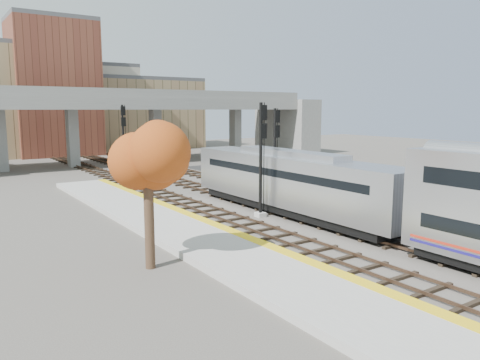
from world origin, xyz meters
TOP-DOWN VIEW (x-y plane):
  - ground at (0.00, 0.00)m, footprint 160.00×160.00m
  - platform at (-7.25, 0.00)m, footprint 4.50×60.00m
  - yellow_strip at (-5.35, 0.00)m, footprint 0.70×60.00m
  - tracks at (0.93, 12.50)m, footprint 10.70×95.00m
  - overpass at (4.92, 45.00)m, footprint 54.00×12.00m
  - buildings_far at (1.26, 66.57)m, footprint 43.00×21.00m
  - parking_lot at (14.00, 28.00)m, footprint 14.00×18.00m
  - locomotive at (1.00, 9.52)m, footprint 3.02×19.05m
  - signal_mast_near at (-1.10, 9.93)m, footprint 0.60×0.64m
  - signal_mast_mid at (3.00, 13.69)m, footprint 0.60×0.64m
  - signal_mast_far at (-1.10, 35.19)m, footprint 0.60×0.64m
  - tree at (-11.17, 4.64)m, footprint 3.60×3.60m
  - car_a at (9.63, 24.07)m, footprint 2.16×3.55m
  - car_b at (15.45, 27.02)m, footprint 2.72×3.51m
  - car_c at (16.96, 30.04)m, footprint 2.36×4.27m

SIDE VIEW (x-z plane):
  - ground at x=0.00m, z-range 0.00..0.00m
  - parking_lot at x=14.00m, z-range 0.00..0.04m
  - tracks at x=0.93m, z-range -0.05..0.20m
  - platform at x=-7.25m, z-range 0.00..0.35m
  - yellow_strip at x=-5.35m, z-range 0.35..0.36m
  - car_b at x=15.45m, z-range 0.04..1.15m
  - car_a at x=9.63m, z-range 0.04..1.17m
  - car_c at x=16.96m, z-range 0.04..1.21m
  - locomotive at x=1.00m, z-range 0.23..4.33m
  - signal_mast_mid at x=3.00m, z-range -0.01..7.11m
  - signal_mast_near at x=-1.10m, z-range 0.05..7.54m
  - signal_mast_far at x=-1.10m, z-range 0.06..7.59m
  - tree at x=-11.17m, z-range 1.69..8.66m
  - overpass at x=4.92m, z-range 1.06..10.56m
  - buildings_far at x=1.26m, z-range -2.42..18.18m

